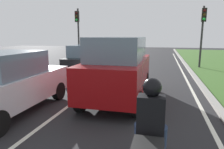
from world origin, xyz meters
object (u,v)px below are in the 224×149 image
Objects in this scene: car_sedan_left_lane at (9,83)px; traffic_light_overhead_left at (78,26)px; traffic_light_near_right at (203,26)px; rider_person at (151,114)px; car_hatchback_far at (86,60)px; car_suv_ahead at (118,68)px.

car_sedan_left_lane is 0.94× the size of traffic_light_overhead_left.
car_sedan_left_lane is 12.85m from traffic_light_near_right.
rider_person is 15.61m from traffic_light_overhead_left.
traffic_light_overhead_left reaches higher than car_hatchback_far.
car_hatchback_far is 0.86× the size of traffic_light_near_right.
car_sedan_left_lane is 1.16× the size of car_hatchback_far.
traffic_light_overhead_left is at bearing 103.14° from car_sedan_left_lane.
traffic_light_near_right reaches higher than rider_person.
traffic_light_near_right is at bearing 77.72° from rider_person.
traffic_light_near_right is (7.09, 10.52, 2.06)m from car_sedan_left_lane.
traffic_light_overhead_left is at bearing 116.75° from car_hatchback_far.
rider_person is 0.27× the size of traffic_light_near_right.
traffic_light_near_right is (4.15, 8.48, 1.81)m from car_suv_ahead.
car_suv_ahead is 1.05× the size of car_sedan_left_lane.
traffic_light_near_right is at bearing -6.32° from traffic_light_overhead_left.
traffic_light_near_right is at bearing 63.67° from car_suv_ahead.
traffic_light_overhead_left is (-2.73, 11.61, 2.19)m from car_sedan_left_lane.
car_suv_ahead is 1.04× the size of traffic_light_near_right.
traffic_light_near_right reaches higher than car_sedan_left_lane.
traffic_light_overhead_left is at bearing 120.40° from car_suv_ahead.
rider_person is 0.25× the size of traffic_light_overhead_left.
car_suv_ahead is 5.26m from car_hatchback_far.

